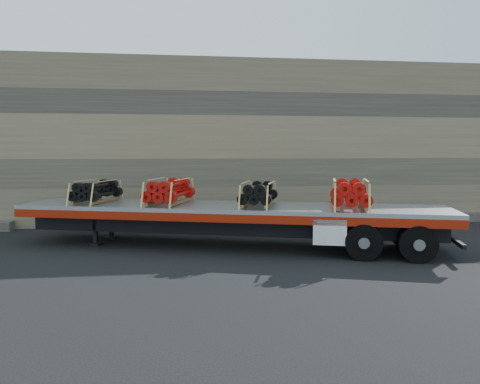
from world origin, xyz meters
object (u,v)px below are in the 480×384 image
object	(u,v)px
trailer	(230,226)
bundle_rear	(350,194)
bundle_front	(96,192)
bundle_midrear	(259,194)
bundle_midfront	(170,192)

from	to	relation	value
trailer	bundle_rear	world-z (taller)	bundle_rear
bundle_front	trailer	bearing A→B (deg)	-0.00
trailer	bundle_front	distance (m)	4.78
bundle_rear	bundle_midrear	bearing A→B (deg)	180.00
bundle_midfront	bundle_midrear	xyz separation A→B (m)	(2.83, -0.92, -0.03)
bundle_front	bundle_midrear	world-z (taller)	bundle_midrear
trailer	bundle_front	xyz separation A→B (m)	(-4.44, 1.45, 1.04)
trailer	bundle_midfront	distance (m)	2.32
bundle_front	bundle_midfront	size ratio (longest dim) A/B	0.90
bundle_midrear	trailer	bearing A→B (deg)	180.00
bundle_front	bundle_rear	bearing A→B (deg)	-0.00
trailer	bundle_midfront	size ratio (longest dim) A/B	6.15
trailer	bundle_midrear	size ratio (longest dim) A/B	6.74
trailer	bundle_midrear	xyz separation A→B (m)	(0.88, -0.29, 1.05)
bundle_midfront	bundle_midrear	size ratio (longest dim) A/B	1.10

